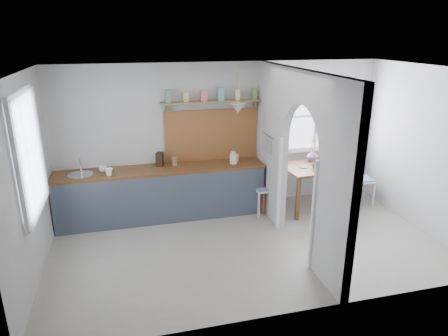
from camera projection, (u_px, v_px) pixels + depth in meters
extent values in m
cube|color=gray|center=(248.00, 245.00, 6.06)|extent=(5.80, 3.20, 0.01)
cube|color=#BCBBB9|center=(252.00, 70.00, 5.23)|extent=(5.80, 3.20, 0.01)
cube|color=#BCBBB9|center=(222.00, 137.00, 7.11)|extent=(5.80, 0.01, 2.60)
cube|color=#BCBBB9|center=(296.00, 210.00, 4.18)|extent=(5.80, 0.01, 2.60)
cube|color=#BCBBB9|center=(28.00, 182.00, 4.97)|extent=(0.01, 3.20, 2.60)
cube|color=#BCBBB9|center=(424.00, 150.00, 6.32)|extent=(0.01, 3.20, 2.60)
cube|color=#BCBBB9|center=(337.00, 190.00, 4.71)|extent=(0.12, 0.80, 2.60)
cube|color=#BCBBB9|center=(271.00, 143.00, 6.72)|extent=(0.12, 1.20, 2.60)
cube|color=#BCBBB9|center=(305.00, 110.00, 5.37)|extent=(0.12, 1.20, 1.05)
cube|color=#502A15|center=(162.00, 170.00, 6.71)|extent=(3.50, 0.60, 0.05)
cube|color=#3D4650|center=(165.00, 201.00, 6.59)|extent=(3.50, 0.03, 0.85)
cube|color=#341F16|center=(163.00, 193.00, 6.90)|extent=(3.46, 0.45, 0.85)
cylinder|color=silver|center=(80.00, 175.00, 6.40)|extent=(0.40, 0.40, 0.02)
cube|color=olive|center=(211.00, 135.00, 7.03)|extent=(1.65, 0.03, 0.90)
cube|color=olive|center=(212.00, 102.00, 6.75)|extent=(1.75, 0.20, 0.03)
cube|color=#487956|center=(168.00, 97.00, 6.55)|extent=(0.09, 0.09, 0.18)
cube|color=#B9B64A|center=(186.00, 96.00, 6.62)|extent=(0.09, 0.09, 0.18)
cube|color=#C34E61|center=(203.00, 96.00, 6.69)|extent=(0.09, 0.09, 0.18)
cube|color=teal|center=(221.00, 95.00, 6.75)|extent=(0.09, 0.09, 0.18)
cube|color=beige|center=(238.00, 95.00, 6.82)|extent=(0.09, 0.09, 0.18)
cube|color=#587F3D|center=(254.00, 94.00, 6.89)|extent=(0.09, 0.09, 0.18)
cone|color=beige|center=(238.00, 108.00, 6.55)|extent=(0.26, 0.26, 0.16)
cylinder|color=silver|center=(269.00, 136.00, 6.56)|extent=(0.02, 0.50, 0.02)
imported|color=white|center=(109.00, 172.00, 6.35)|extent=(0.14, 0.14, 0.11)
imported|color=silver|center=(103.00, 169.00, 6.51)|extent=(0.14, 0.14, 0.10)
cube|color=#341F16|center=(160.00, 159.00, 6.79)|extent=(0.15, 0.18, 0.23)
cylinder|color=olive|center=(175.00, 161.00, 6.83)|extent=(0.11, 0.11, 0.16)
cube|color=#B61860|center=(263.00, 199.00, 7.02)|extent=(0.02, 0.03, 0.57)
cube|color=#CA6324|center=(264.00, 202.00, 6.98)|extent=(0.02, 0.03, 0.50)
imported|color=silver|center=(339.00, 165.00, 7.06)|extent=(0.32, 0.32, 0.07)
imported|color=#4B8246|center=(315.00, 166.00, 6.96)|extent=(0.13, 0.13, 0.10)
cylinder|color=#2C2626|center=(303.00, 167.00, 7.02)|extent=(0.15, 0.15, 0.01)
imported|color=#5B3D70|center=(312.00, 156.00, 7.33)|extent=(0.25, 0.25, 0.21)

